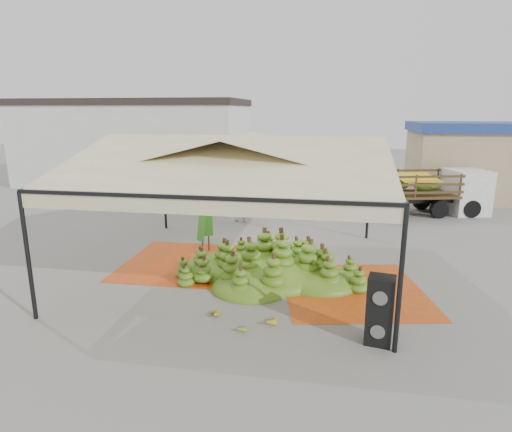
% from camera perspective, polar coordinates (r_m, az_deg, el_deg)
% --- Properties ---
extents(ground, '(90.00, 90.00, 0.00)m').
position_cam_1_polar(ground, '(13.15, -2.03, -7.01)').
color(ground, slate).
rests_on(ground, ground).
extents(canopy_tent, '(8.10, 8.10, 4.00)m').
position_cam_1_polar(canopy_tent, '(12.37, -2.16, 7.42)').
color(canopy_tent, black).
rests_on(canopy_tent, ground).
extents(building_white, '(14.30, 6.30, 5.40)m').
position_cam_1_polar(building_white, '(28.98, -15.90, 9.41)').
color(building_white, silver).
rests_on(building_white, ground).
extents(building_tan, '(6.30, 5.30, 4.10)m').
position_cam_1_polar(building_tan, '(26.21, 26.65, 6.67)').
color(building_tan, tan).
rests_on(building_tan, ground).
extents(tarp_left, '(4.18, 3.99, 0.01)m').
position_cam_1_polar(tarp_left, '(13.78, -8.67, -6.16)').
color(tarp_left, '#D44213').
rests_on(tarp_left, ground).
extents(tarp_right, '(4.32, 4.46, 0.01)m').
position_cam_1_polar(tarp_right, '(11.95, 12.80, -9.56)').
color(tarp_right, '#D94914').
rests_on(tarp_right, ground).
extents(banana_heap, '(6.42, 5.74, 1.17)m').
position_cam_1_polar(banana_heap, '(12.33, 1.99, -5.57)').
color(banana_heap, '#4C6E17').
rests_on(banana_heap, ground).
extents(hand_yellow_a, '(0.56, 0.49, 0.22)m').
position_cam_1_polar(hand_yellow_a, '(9.93, 1.70, -13.56)').
color(hand_yellow_a, '#ADAE22').
rests_on(hand_yellow_a, ground).
extents(hand_yellow_b, '(0.59, 0.56, 0.21)m').
position_cam_1_polar(hand_yellow_b, '(10.28, -5.95, -12.68)').
color(hand_yellow_b, '#AF8223').
rests_on(hand_yellow_b, ground).
extents(hand_red_a, '(0.41, 0.34, 0.18)m').
position_cam_1_polar(hand_red_a, '(11.70, 6.25, -9.34)').
color(hand_red_a, '#542713').
rests_on(hand_red_a, ground).
extents(hand_red_b, '(0.54, 0.47, 0.22)m').
position_cam_1_polar(hand_red_b, '(11.87, 8.72, -8.97)').
color(hand_red_b, '#581714').
rests_on(hand_red_b, ground).
extents(hand_green, '(0.49, 0.44, 0.19)m').
position_cam_1_polar(hand_green, '(9.67, -2.09, -14.49)').
color(hand_green, '#477A19').
rests_on(hand_green, ground).
extents(hanging_bunches, '(3.24, 0.24, 0.20)m').
position_cam_1_polar(hanging_bunches, '(13.03, -5.48, 4.67)').
color(hanging_bunches, '#4A811A').
rests_on(hanging_bunches, ground).
extents(speaker_stack, '(0.60, 0.55, 1.46)m').
position_cam_1_polar(speaker_stack, '(9.26, 16.19, -11.98)').
color(speaker_stack, black).
rests_on(speaker_stack, ground).
extents(banana_leaves, '(0.96, 1.36, 3.70)m').
position_cam_1_polar(banana_leaves, '(14.40, -6.62, -5.22)').
color(banana_leaves, '#2A7D21').
rests_on(banana_leaves, ground).
extents(vendor, '(0.72, 0.48, 1.95)m').
position_cam_1_polar(vendor, '(18.39, -2.17, 2.19)').
color(vendor, gray).
rests_on(vendor, ground).
extents(truck_left, '(6.10, 3.96, 1.98)m').
position_cam_1_polar(truck_left, '(21.32, -1.67, 4.49)').
color(truck_left, '#452917').
rests_on(truck_left, ground).
extents(truck_right, '(6.23, 3.44, 2.03)m').
position_cam_1_polar(truck_right, '(21.32, 21.77, 3.58)').
color(truck_right, '#4E351A').
rests_on(truck_right, ground).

